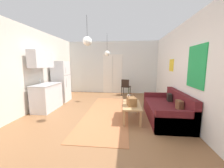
% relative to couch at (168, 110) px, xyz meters
% --- Properties ---
extents(ground_plane, '(5.30, 8.27, 0.10)m').
position_rel_couch_xyz_m(ground_plane, '(-1.94, -0.37, -0.31)').
color(ground_plane, '#8E603D').
extents(wall_back, '(4.90, 0.13, 2.75)m').
position_rel_couch_xyz_m(wall_back, '(-1.94, 3.51, 1.11)').
color(wall_back, silver).
rests_on(wall_back, ground_plane).
extents(wall_right, '(0.12, 7.87, 2.75)m').
position_rel_couch_xyz_m(wall_right, '(0.46, -0.37, 1.12)').
color(wall_right, white).
rests_on(wall_right, ground_plane).
extents(wall_left, '(0.12, 7.87, 2.75)m').
position_rel_couch_xyz_m(wall_left, '(-4.34, -0.37, 1.12)').
color(wall_left, silver).
rests_on(wall_left, ground_plane).
extents(area_rug, '(1.33, 3.66, 0.01)m').
position_rel_couch_xyz_m(area_rug, '(-1.79, 0.28, -0.25)').
color(area_rug, '#B26B42').
rests_on(area_rug, ground_plane).
extents(couch, '(0.94, 1.97, 0.78)m').
position_rel_couch_xyz_m(couch, '(0.00, 0.00, 0.00)').
color(couch, '#5B191E').
rests_on(couch, ground_plane).
extents(coffee_table, '(0.49, 1.05, 0.44)m').
position_rel_couch_xyz_m(coffee_table, '(-1.04, -0.13, 0.13)').
color(coffee_table, tan).
rests_on(coffee_table, ground_plane).
extents(bamboo_vase, '(0.08, 0.08, 0.44)m').
position_rel_couch_xyz_m(bamboo_vase, '(-1.12, 0.11, 0.30)').
color(bamboo_vase, beige).
rests_on(bamboo_vase, coffee_table).
extents(handbag, '(0.28, 0.34, 0.34)m').
position_rel_couch_xyz_m(handbag, '(-1.05, -0.27, 0.30)').
color(handbag, brown).
rests_on(handbag, coffee_table).
extents(refrigerator, '(0.59, 0.66, 1.68)m').
position_rel_couch_xyz_m(refrigerator, '(-3.91, 1.54, 0.58)').
color(refrigerator, white).
rests_on(refrigerator, ground_plane).
extents(kitchen_counter, '(0.59, 1.13, 2.00)m').
position_rel_couch_xyz_m(kitchen_counter, '(-3.92, 0.43, 0.50)').
color(kitchen_counter, silver).
rests_on(kitchen_counter, ground_plane).
extents(accent_chair, '(0.51, 0.49, 0.82)m').
position_rel_couch_xyz_m(accent_chair, '(-1.21, 2.87, 0.21)').
color(accent_chair, black).
rests_on(accent_chair, ground_plane).
extents(pendant_lamp_near, '(0.23, 0.23, 0.73)m').
position_rel_couch_xyz_m(pendant_lamp_near, '(-2.18, -0.46, 1.88)').
color(pendant_lamp_near, black).
extents(pendant_lamp_far, '(0.21, 0.21, 0.87)m').
position_rel_couch_xyz_m(pendant_lamp_far, '(-1.96, 1.56, 1.73)').
color(pendant_lamp_far, black).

